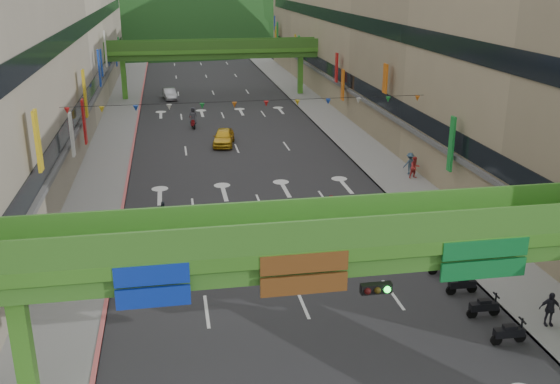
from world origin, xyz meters
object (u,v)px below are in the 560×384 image
object	(u,v)px
car_silver	(170,94)
car_yellow	(224,137)
overpass_near	(370,262)
pedestrian_red	(415,169)
scooter_rider_mid	(332,211)

from	to	relation	value
car_silver	car_yellow	xyz separation A→B (m)	(4.59, -23.03, 0.08)
overpass_near	car_yellow	xyz separation A→B (m)	(-1.95, 36.00, -4.46)
overpass_near	pedestrian_red	distance (m)	26.34
overpass_near	pedestrian_red	xyz separation A→B (m)	(11.27, 23.40, -4.38)
pedestrian_red	car_silver	bearing A→B (deg)	105.03
car_silver	car_yellow	bearing A→B (deg)	-85.92
overpass_near	scooter_rider_mid	size ratio (longest dim) A/B	13.28
overpass_near	pedestrian_red	world-z (taller)	overpass_near
overpass_near	pedestrian_red	size ratio (longest dim) A/B	16.87
overpass_near	scooter_rider_mid	world-z (taller)	overpass_near
car_silver	car_yellow	size ratio (longest dim) A/B	0.92
overpass_near	car_silver	bearing A→B (deg)	96.32
scooter_rider_mid	car_yellow	bearing A→B (deg)	102.77
scooter_rider_mid	car_yellow	xyz separation A→B (m)	(-4.69, 20.68, -0.35)
overpass_near	scooter_rider_mid	bearing A→B (deg)	79.88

